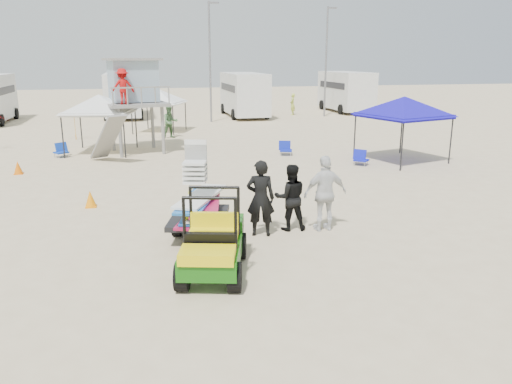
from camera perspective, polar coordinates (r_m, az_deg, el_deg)
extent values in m
plane|color=beige|center=(9.25, 1.34, -12.75)|extent=(140.00, 140.00, 0.00)
cube|color=#13570D|center=(10.34, -4.92, -6.65)|extent=(1.69, 2.49, 0.40)
cube|color=yellow|center=(10.25, -4.95, -5.37)|extent=(1.17, 0.89, 0.22)
cylinder|color=black|center=(9.62, -7.14, -9.79)|extent=(0.40, 0.63, 0.58)
cube|color=black|center=(12.49, -6.51, -2.91)|extent=(1.81, 2.24, 0.12)
cylinder|color=black|center=(12.52, -9.06, -4.07)|extent=(0.33, 0.55, 0.51)
imported|color=black|center=(12.33, 0.52, -0.72)|extent=(0.80, 0.63, 1.93)
imported|color=black|center=(12.81, 3.95, -0.62)|extent=(0.91, 0.75, 1.73)
imported|color=silver|center=(12.83, 7.92, -0.17)|extent=(1.17, 0.54, 1.96)
cylinder|color=gray|center=(23.35, -15.79, 6.55)|extent=(0.16, 0.16, 2.21)
cube|color=gray|center=(24.16, -13.58, 9.77)|extent=(3.14, 3.14, 0.14)
cube|color=#8BA2B4|center=(24.36, -13.74, 12.24)|extent=(2.35, 2.14, 1.85)
imported|color=#B20F0F|center=(23.24, -15.47, 11.55)|extent=(1.00, 0.57, 1.55)
cylinder|color=black|center=(20.52, 14.80, 5.27)|extent=(0.06, 0.06, 2.02)
pyramid|color=#1810AE|center=(22.22, 16.64, 10.43)|extent=(3.68, 3.68, 0.80)
cube|color=#1810AE|center=(22.29, 16.49, 8.39)|extent=(3.68, 3.68, 0.18)
cylinder|color=black|center=(23.44, -20.74, 5.88)|extent=(0.06, 0.06, 1.96)
pyramid|color=silver|center=(24.47, -17.56, 10.59)|extent=(3.36, 3.36, 0.80)
cube|color=silver|center=(24.54, -17.41, 8.73)|extent=(3.36, 3.36, 0.18)
cylinder|color=black|center=(29.77, -13.27, 8.04)|extent=(0.06, 0.06, 1.80)
pyramid|color=white|center=(30.90, -11.11, 11.48)|extent=(3.47, 3.47, 0.80)
cube|color=white|center=(30.96, -11.04, 10.00)|extent=(3.47, 3.47, 0.18)
imported|color=orange|center=(29.16, -19.94, 7.22)|extent=(2.51, 2.51, 1.61)
cone|color=orange|center=(15.70, -18.40, -0.75)|extent=(0.34, 0.34, 0.50)
cone|color=orange|center=(21.27, -25.56, 2.53)|extent=(0.34, 0.34, 0.50)
cube|color=#0F38AC|center=(24.18, -21.38, 4.24)|extent=(0.73, 0.72, 0.06)
cube|color=#0F38AC|center=(24.38, -21.35, 4.80)|extent=(0.54, 0.45, 0.44)
cylinder|color=#B2B2B7|center=(24.04, -21.93, 3.83)|extent=(0.03, 0.03, 0.20)
cube|color=#0E1E9F|center=(23.03, 3.45, 4.75)|extent=(0.67, 0.65, 0.06)
cube|color=#0E1E9F|center=(23.22, 3.29, 5.34)|extent=(0.57, 0.33, 0.44)
cylinder|color=#B2B2B7|center=(22.80, 3.06, 4.35)|extent=(0.03, 0.03, 0.20)
cube|color=#1018B6|center=(21.25, 11.94, 3.59)|extent=(0.74, 0.73, 0.06)
cube|color=#1018B6|center=(21.42, 11.69, 4.24)|extent=(0.51, 0.50, 0.44)
cylinder|color=#B2B2B7|center=(21.00, 11.61, 3.14)|extent=(0.03, 0.03, 0.20)
cube|color=silver|center=(39.50, -14.97, 10.79)|extent=(2.50, 6.50, 3.00)
cube|color=black|center=(39.47, -15.02, 11.44)|extent=(2.54, 5.20, 0.50)
cylinder|color=black|center=(37.59, -16.81, 8.40)|extent=(0.25, 0.80, 0.80)
cube|color=silver|center=(38.85, -1.39, 11.22)|extent=(2.50, 7.00, 3.00)
cube|color=black|center=(38.82, -1.39, 11.88)|extent=(2.54, 5.60, 0.50)
cylinder|color=black|center=(36.53, -2.57, 8.85)|extent=(0.25, 0.80, 0.80)
cube|color=silver|center=(43.04, 10.22, 11.36)|extent=(2.50, 6.60, 3.00)
cube|color=black|center=(43.01, 10.24, 11.96)|extent=(2.54, 5.28, 0.50)
cylinder|color=black|center=(40.71, 9.68, 9.28)|extent=(0.25, 0.80, 0.80)
cylinder|color=slate|center=(35.28, -5.28, 14.44)|extent=(0.14, 0.14, 8.00)
cylinder|color=slate|center=(39.05, 8.00, 14.41)|extent=(0.14, 0.14, 8.00)
imported|color=#C0D34F|center=(39.93, 4.19, 9.97)|extent=(0.64, 0.73, 1.67)
imported|color=#4C7446|center=(28.41, -9.77, 7.90)|extent=(1.00, 0.86, 1.80)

